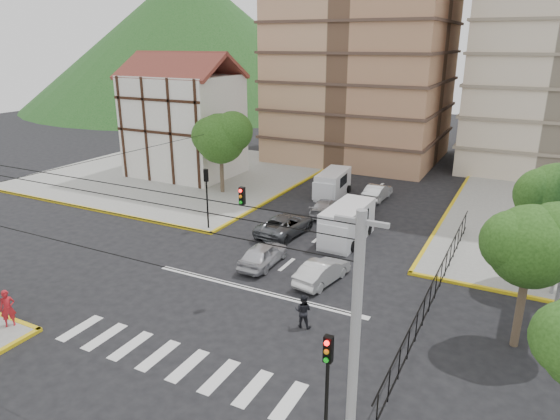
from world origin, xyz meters
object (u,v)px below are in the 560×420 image
Objects in this scene: pedestrian_sw_corner at (8,308)px; traffic_light_se at (327,376)px; traffic_light_nw at (207,189)px; pedestrian_crosswalk at (303,311)px; van_right_lane at (346,225)px; car_white_front_right at (322,271)px; car_silver_front_left at (263,254)px; van_left_lane at (332,185)px.

traffic_light_se is at bearing -55.49° from pedestrian_sw_corner.
traffic_light_se and traffic_light_nw have the same top height.
traffic_light_se reaches higher than pedestrian_crosswalk.
car_white_front_right is (0.96, -6.39, -0.53)m from van_right_lane.
van_right_lane is 6.48m from car_white_front_right.
pedestrian_crosswalk is (5.11, -5.24, 0.13)m from car_silver_front_left.
van_left_lane is at bearing -85.77° from car_silver_front_left.
traffic_light_nw is 0.86× the size of van_left_lane.
car_white_front_right is (-4.95, 11.62, -2.44)m from traffic_light_se.
van_left_lane is 16.83m from car_white_front_right.
van_left_lane is 21.67m from pedestrian_crosswalk.
pedestrian_sw_corner is (-11.39, -11.32, 0.40)m from car_white_front_right.
traffic_light_nw is at bearing -116.87° from van_left_lane.
traffic_light_se is 15.29m from car_silver_front_left.
traffic_light_nw reaches higher than pedestrian_crosswalk.
traffic_light_se is 12.86m from car_white_front_right.
traffic_light_nw is 7.80m from car_silver_front_left.
van_left_lane is 2.99× the size of pedestrian_crosswalk.
pedestrian_sw_corner is at bearing 56.58° from car_silver_front_left.
van_left_lane is at bearing 23.74° from pedestrian_sw_corner.
van_right_lane is 1.09× the size of van_left_lane.
traffic_light_se is 16.47m from pedestrian_sw_corner.
car_silver_front_left is (6.54, -3.52, -2.39)m from traffic_light_nw.
van_right_lane reaches higher than car_white_front_right.
car_white_front_right is at bearing -20.52° from traffic_light_nw.
traffic_light_nw is 12.99m from van_left_lane.
pedestrian_crosswalk is at bearing 132.60° from car_silver_front_left.
traffic_light_nw is at bearing -10.76° from car_white_front_right.
pedestrian_crosswalk is at bearing -79.11° from van_right_lane.
car_silver_front_left is (-9.06, 12.08, -2.39)m from traffic_light_se.
van_right_lane reaches higher than car_silver_front_left.
car_white_front_right is at bearing -85.81° from pedestrian_crosswalk.
pedestrian_crosswalk is at bearing 111.60° from car_white_front_right.
pedestrian_crosswalk is (11.65, -8.76, -2.26)m from traffic_light_nw.
van_right_lane is 10.56m from van_left_lane.
car_silver_front_left is at bearing -117.08° from van_right_lane.
car_white_front_right is at bearing -9.62° from pedestrian_sw_corner.
van_right_lane reaches higher than van_left_lane.
traffic_light_nw is 0.79× the size of van_right_lane.
van_left_lane is at bearing 67.36° from traffic_light_nw.
car_silver_front_left is at bearing 126.89° from traffic_light_se.
van_left_lane is at bearing 117.62° from van_right_lane.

